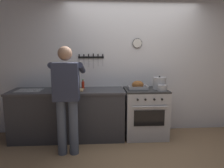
{
  "coord_description": "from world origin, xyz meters",
  "views": [
    {
      "loc": [
        -0.62,
        -2.58,
        1.58
      ],
      "look_at": [
        -0.41,
        0.85,
        1.02
      ],
      "focal_mm": 32.1,
      "sensor_mm": 36.0,
      "label": 1
    }
  ],
  "objects_px": {
    "stock_pot": "(159,83)",
    "bottle_hot_sauce": "(83,85)",
    "person_cook": "(67,94)",
    "saucepan": "(162,88)",
    "bottle_wine_red": "(71,82)",
    "stove": "(145,113)",
    "bottle_olive_oil": "(61,82)",
    "roasting_pan": "(138,86)",
    "cutting_board": "(73,90)",
    "bottle_dish_soap": "(63,84)"
  },
  "relations": [
    {
      "from": "stove",
      "to": "bottle_wine_red",
      "type": "relative_size",
      "value": 2.76
    },
    {
      "from": "saucepan",
      "to": "bottle_olive_oil",
      "type": "bearing_deg",
      "value": 169.15
    },
    {
      "from": "person_cook",
      "to": "stock_pot",
      "type": "height_order",
      "value": "person_cook"
    },
    {
      "from": "stove",
      "to": "bottle_olive_oil",
      "type": "height_order",
      "value": "bottle_olive_oil"
    },
    {
      "from": "stove",
      "to": "roasting_pan",
      "type": "distance_m",
      "value": 0.54
    },
    {
      "from": "stock_pot",
      "to": "person_cook",
      "type": "bearing_deg",
      "value": -160.12
    },
    {
      "from": "bottle_hot_sauce",
      "to": "bottle_dish_soap",
      "type": "xyz_separation_m",
      "value": [
        -0.36,
        -0.04,
        0.02
      ]
    },
    {
      "from": "cutting_board",
      "to": "bottle_wine_red",
      "type": "relative_size",
      "value": 1.1
    },
    {
      "from": "stock_pot",
      "to": "bottle_olive_oil",
      "type": "bearing_deg",
      "value": 174.08
    },
    {
      "from": "stove",
      "to": "saucepan",
      "type": "relative_size",
      "value": 5.39
    },
    {
      "from": "roasting_pan",
      "to": "bottle_hot_sauce",
      "type": "xyz_separation_m",
      "value": [
        -1.0,
        0.12,
        0.0
      ]
    },
    {
      "from": "stock_pot",
      "to": "saucepan",
      "type": "bearing_deg",
      "value": -87.12
    },
    {
      "from": "bottle_hot_sauce",
      "to": "bottle_dish_soap",
      "type": "relative_size",
      "value": 0.77
    },
    {
      "from": "stove",
      "to": "roasting_pan",
      "type": "xyz_separation_m",
      "value": [
        -0.15,
        -0.01,
        0.52
      ]
    },
    {
      "from": "stove",
      "to": "bottle_hot_sauce",
      "type": "bearing_deg",
      "value": 174.68
    },
    {
      "from": "stock_pot",
      "to": "bottle_olive_oil",
      "type": "distance_m",
      "value": 1.83
    },
    {
      "from": "stove",
      "to": "saucepan",
      "type": "height_order",
      "value": "saucepan"
    },
    {
      "from": "stove",
      "to": "saucepan",
      "type": "distance_m",
      "value": 0.59
    },
    {
      "from": "person_cook",
      "to": "roasting_pan",
      "type": "distance_m",
      "value": 1.32
    },
    {
      "from": "person_cook",
      "to": "bottle_wine_red",
      "type": "height_order",
      "value": "person_cook"
    },
    {
      "from": "bottle_wine_red",
      "to": "cutting_board",
      "type": "bearing_deg",
      "value": -74.03
    },
    {
      "from": "bottle_dish_soap",
      "to": "roasting_pan",
      "type": "bearing_deg",
      "value": -3.18
    },
    {
      "from": "bottle_wine_red",
      "to": "bottle_dish_soap",
      "type": "bearing_deg",
      "value": -170.39
    },
    {
      "from": "saucepan",
      "to": "bottle_dish_soap",
      "type": "xyz_separation_m",
      "value": [
        -1.77,
        0.23,
        0.04
      ]
    },
    {
      "from": "saucepan",
      "to": "bottle_wine_red",
      "type": "xyz_separation_m",
      "value": [
        -1.62,
        0.26,
        0.09
      ]
    },
    {
      "from": "bottle_dish_soap",
      "to": "bottle_wine_red",
      "type": "height_order",
      "value": "bottle_wine_red"
    },
    {
      "from": "person_cook",
      "to": "saucepan",
      "type": "distance_m",
      "value": 1.65
    },
    {
      "from": "person_cook",
      "to": "bottle_wine_red",
      "type": "relative_size",
      "value": 5.09
    },
    {
      "from": "stock_pot",
      "to": "bottle_hot_sauce",
      "type": "height_order",
      "value": "stock_pot"
    },
    {
      "from": "person_cook",
      "to": "cutting_board",
      "type": "bearing_deg",
      "value": 2.34
    },
    {
      "from": "stock_pot",
      "to": "bottle_hot_sauce",
      "type": "bearing_deg",
      "value": 175.31
    },
    {
      "from": "stock_pot",
      "to": "bottle_hot_sauce",
      "type": "relative_size",
      "value": 1.41
    },
    {
      "from": "bottle_dish_soap",
      "to": "stove",
      "type": "bearing_deg",
      "value": -2.48
    },
    {
      "from": "bottle_hot_sauce",
      "to": "stove",
      "type": "bearing_deg",
      "value": -5.32
    },
    {
      "from": "saucepan",
      "to": "bottle_hot_sauce",
      "type": "relative_size",
      "value": 0.96
    },
    {
      "from": "roasting_pan",
      "to": "cutting_board",
      "type": "distance_m",
      "value": 1.17
    },
    {
      "from": "cutting_board",
      "to": "roasting_pan",
      "type": "bearing_deg",
      "value": 2.26
    },
    {
      "from": "saucepan",
      "to": "bottle_wine_red",
      "type": "bearing_deg",
      "value": 170.85
    },
    {
      "from": "stove",
      "to": "bottle_wine_red",
      "type": "distance_m",
      "value": 1.49
    },
    {
      "from": "bottle_olive_oil",
      "to": "bottle_hot_sauce",
      "type": "distance_m",
      "value": 0.43
    },
    {
      "from": "bottle_hot_sauce",
      "to": "bottle_wine_red",
      "type": "height_order",
      "value": "bottle_wine_red"
    },
    {
      "from": "person_cook",
      "to": "roasting_pan",
      "type": "xyz_separation_m",
      "value": [
        1.19,
        0.57,
        0.02
      ]
    },
    {
      "from": "stove",
      "to": "bottle_dish_soap",
      "type": "bearing_deg",
      "value": 177.52
    },
    {
      "from": "stove",
      "to": "person_cook",
      "type": "relative_size",
      "value": 0.54
    },
    {
      "from": "saucepan",
      "to": "stove",
      "type": "bearing_deg",
      "value": 146.53
    },
    {
      "from": "cutting_board",
      "to": "bottle_dish_soap",
      "type": "height_order",
      "value": "bottle_dish_soap"
    },
    {
      "from": "bottle_wine_red",
      "to": "bottle_olive_oil",
      "type": "bearing_deg",
      "value": 156.83
    },
    {
      "from": "person_cook",
      "to": "cutting_board",
      "type": "height_order",
      "value": "person_cook"
    },
    {
      "from": "roasting_pan",
      "to": "cutting_board",
      "type": "bearing_deg",
      "value": -177.74
    },
    {
      "from": "bottle_olive_oil",
      "to": "bottle_hot_sauce",
      "type": "relative_size",
      "value": 1.64
    }
  ]
}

